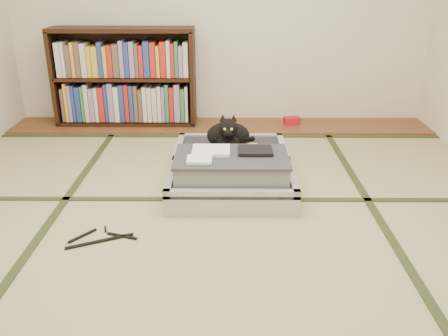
{
  "coord_description": "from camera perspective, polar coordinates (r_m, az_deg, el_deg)",
  "views": [
    {
      "loc": [
        0.07,
        -2.42,
        1.4
      ],
      "look_at": [
        0.05,
        0.35,
        0.25
      ],
      "focal_mm": 38.0,
      "sensor_mm": 36.0,
      "label": 1
    }
  ],
  "objects": [
    {
      "name": "floor",
      "position": [
        2.79,
        -1.09,
        -7.51
      ],
      "size": [
        4.5,
        4.5,
        0.0
      ],
      "primitive_type": "plane",
      "color": "tan",
      "rests_on": "ground"
    },
    {
      "name": "wood_strip",
      "position": [
        4.63,
        -0.46,
        5.09
      ],
      "size": [
        4.0,
        0.5,
        0.02
      ],
      "primitive_type": "cube",
      "color": "brown",
      "rests_on": "ground"
    },
    {
      "name": "red_item",
      "position": [
        4.69,
        8.15,
        5.66
      ],
      "size": [
        0.16,
        0.12,
        0.07
      ],
      "primitive_type": "cube",
      "rotation": [
        0.0,
        0.0,
        0.19
      ],
      "color": "red",
      "rests_on": "wood_strip"
    },
    {
      "name": "tatami_borders",
      "position": [
        3.23,
        -0.87,
        -3.05
      ],
      "size": [
        4.0,
        4.5,
        0.01
      ],
      "color": "#2D381E",
      "rests_on": "ground"
    },
    {
      "name": "bookcase",
      "position": [
        4.69,
        -11.85,
        10.42
      ],
      "size": [
        1.34,
        0.31,
        0.92
      ],
      "color": "black",
      "rests_on": "wood_strip"
    },
    {
      "name": "suitcase",
      "position": [
        3.33,
        0.86,
        -0.12
      ],
      "size": [
        0.84,
        1.11,
        0.33
      ],
      "color": "#B3B3B8",
      "rests_on": "floor"
    },
    {
      "name": "cat",
      "position": [
        3.54,
        0.53,
        4.0
      ],
      "size": [
        0.37,
        0.37,
        0.3
      ],
      "color": "black",
      "rests_on": "suitcase"
    },
    {
      "name": "cable_coil",
      "position": [
        3.61,
        3.41,
        2.63
      ],
      "size": [
        0.12,
        0.12,
        0.03
      ],
      "color": "white",
      "rests_on": "suitcase"
    },
    {
      "name": "hanger",
      "position": [
        2.79,
        -14.57,
        -8.18
      ],
      "size": [
        0.38,
        0.25,
        0.01
      ],
      "color": "black",
      "rests_on": "floor"
    }
  ]
}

